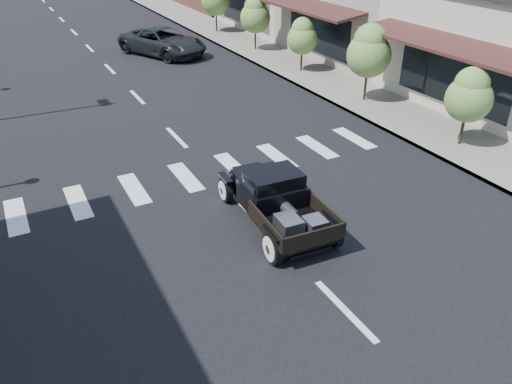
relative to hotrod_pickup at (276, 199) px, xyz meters
name	(u,v)px	position (x,y,z in m)	size (l,w,h in m)	color
ground	(273,237)	(-0.37, -0.50, -0.72)	(120.00, 120.00, 0.00)	black
road	(120,79)	(-0.37, 14.50, -0.71)	(14.00, 80.00, 0.02)	black
road_markings	(151,112)	(-0.37, 9.50, -0.72)	(12.00, 60.00, 0.06)	silver
sidewalk_right	(273,57)	(8.13, 14.50, -0.65)	(3.00, 80.00, 0.15)	gray
storefront_mid	(395,12)	(14.63, 12.50, 1.53)	(10.00, 9.00, 4.50)	#A79E8C
small_tree_a	(467,108)	(7.93, 1.22, 0.70)	(1.53, 1.53, 2.54)	#5D823B
small_tree_b	(368,64)	(7.93, 6.37, 0.93)	(1.80, 1.80, 3.00)	#5D823B
small_tree_c	(302,45)	(7.93, 11.35, 0.66)	(1.47, 1.47, 2.46)	#5D823B
small_tree_d	(255,24)	(7.93, 16.25, 0.83)	(1.68, 1.68, 2.80)	#5D823B
small_tree_e	(216,6)	(7.93, 21.73, 0.99)	(1.87, 1.87, 3.11)	#5D823B
hotrod_pickup	(276,199)	(0.00, 0.00, 0.00)	(1.94, 4.16, 1.44)	black
second_car	(163,42)	(3.01, 17.96, 0.02)	(2.44, 5.30, 1.47)	black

